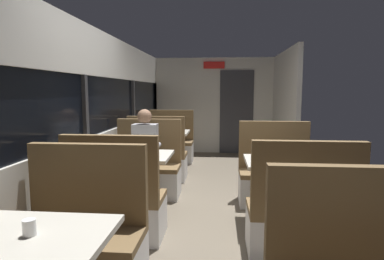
{
  "coord_description": "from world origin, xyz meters",
  "views": [
    {
      "loc": [
        0.15,
        -3.63,
        1.51
      ],
      "look_at": [
        -0.39,
        2.54,
        0.75
      ],
      "focal_mm": 29.98,
      "sensor_mm": 36.0,
      "label": 1
    }
  ],
  "objects_px": {
    "bench_mid_window_facing_end": "(117,207)",
    "bench_rear_aisle_facing_end": "(301,221)",
    "bench_far_window_facing_end": "(158,160)",
    "dining_table_far_window": "(165,137)",
    "dining_table_near_window": "(24,254)",
    "dining_table_mid_window": "(134,162)",
    "coffee_cup_primary": "(29,228)",
    "bench_near_window_facing_entry": "(82,247)",
    "dining_table_rear_aisle": "(286,169)",
    "bench_rear_aisle_facing_entry": "(275,179)",
    "bench_mid_window_facing_entry": "(147,173)",
    "seated_passenger": "(146,160)",
    "bench_far_window_facing_entry": "(171,146)"
  },
  "relations": [
    {
      "from": "bench_mid_window_facing_end",
      "to": "bench_rear_aisle_facing_end",
      "type": "xyz_separation_m",
      "value": [
        1.79,
        -0.2,
        0.0
      ]
    },
    {
      "from": "bench_far_window_facing_end",
      "to": "dining_table_far_window",
      "type": "bearing_deg",
      "value": 90.0
    },
    {
      "from": "bench_mid_window_facing_end",
      "to": "bench_rear_aisle_facing_end",
      "type": "height_order",
      "value": "same"
    },
    {
      "from": "bench_far_window_facing_end",
      "to": "dining_table_near_window",
      "type": "bearing_deg",
      "value": -90.0
    },
    {
      "from": "dining_table_mid_window",
      "to": "coffee_cup_primary",
      "type": "distance_m",
      "value": 2.22
    },
    {
      "from": "bench_rear_aisle_facing_end",
      "to": "dining_table_far_window",
      "type": "bearing_deg",
      "value": 119.74
    },
    {
      "from": "bench_near_window_facing_entry",
      "to": "dining_table_rear_aisle",
      "type": "distance_m",
      "value": 2.25
    },
    {
      "from": "bench_rear_aisle_facing_entry",
      "to": "dining_table_rear_aisle",
      "type": "bearing_deg",
      "value": -90.0
    },
    {
      "from": "bench_mid_window_facing_end",
      "to": "bench_rear_aisle_facing_entry",
      "type": "relative_size",
      "value": 1.0
    },
    {
      "from": "dining_table_near_window",
      "to": "bench_far_window_facing_end",
      "type": "bearing_deg",
      "value": 90.0
    },
    {
      "from": "bench_far_window_facing_end",
      "to": "coffee_cup_primary",
      "type": "bearing_deg",
      "value": -89.54
    },
    {
      "from": "dining_table_rear_aisle",
      "to": "bench_rear_aisle_facing_end",
      "type": "bearing_deg",
      "value": -90.0
    },
    {
      "from": "bench_near_window_facing_entry",
      "to": "bench_rear_aisle_facing_entry",
      "type": "height_order",
      "value": "same"
    },
    {
      "from": "bench_mid_window_facing_entry",
      "to": "bench_rear_aisle_facing_end",
      "type": "xyz_separation_m",
      "value": [
        1.79,
        -1.6,
        0.0
      ]
    },
    {
      "from": "dining_table_mid_window",
      "to": "bench_mid_window_facing_entry",
      "type": "xyz_separation_m",
      "value": [
        0.0,
        0.7,
        -0.31
      ]
    },
    {
      "from": "dining_table_near_window",
      "to": "bench_far_window_facing_end",
      "type": "height_order",
      "value": "bench_far_window_facing_end"
    },
    {
      "from": "bench_mid_window_facing_entry",
      "to": "bench_near_window_facing_entry",
      "type": "bearing_deg",
      "value": -90.0
    },
    {
      "from": "bench_near_window_facing_entry",
      "to": "seated_passenger",
      "type": "xyz_separation_m",
      "value": [
        0.0,
        2.16,
        0.21
      ]
    },
    {
      "from": "bench_mid_window_facing_entry",
      "to": "dining_table_far_window",
      "type": "bearing_deg",
      "value": 90.0
    },
    {
      "from": "bench_near_window_facing_entry",
      "to": "bench_rear_aisle_facing_end",
      "type": "relative_size",
      "value": 1.0
    },
    {
      "from": "bench_near_window_facing_entry",
      "to": "bench_mid_window_facing_entry",
      "type": "distance_m",
      "value": 2.23
    },
    {
      "from": "bench_mid_window_facing_entry",
      "to": "dining_table_mid_window",
      "type": "bearing_deg",
      "value": -90.0
    },
    {
      "from": "bench_rear_aisle_facing_end",
      "to": "coffee_cup_primary",
      "type": "distance_m",
      "value": 2.25
    },
    {
      "from": "bench_far_window_facing_entry",
      "to": "bench_far_window_facing_end",
      "type": "bearing_deg",
      "value": -90.0
    },
    {
      "from": "dining_table_near_window",
      "to": "bench_mid_window_facing_end",
      "type": "height_order",
      "value": "bench_mid_window_facing_end"
    },
    {
      "from": "bench_mid_window_facing_end",
      "to": "dining_table_far_window",
      "type": "height_order",
      "value": "bench_mid_window_facing_end"
    },
    {
      "from": "dining_table_rear_aisle",
      "to": "coffee_cup_primary",
      "type": "height_order",
      "value": "coffee_cup_primary"
    },
    {
      "from": "bench_far_window_facing_entry",
      "to": "coffee_cup_primary",
      "type": "xyz_separation_m",
      "value": [
        0.03,
        -5.15,
        0.46
      ]
    },
    {
      "from": "bench_rear_aisle_facing_end",
      "to": "bench_rear_aisle_facing_entry",
      "type": "xyz_separation_m",
      "value": [
        0.0,
        1.4,
        0.0
      ]
    },
    {
      "from": "dining_table_mid_window",
      "to": "dining_table_rear_aisle",
      "type": "distance_m",
      "value": 1.8
    },
    {
      "from": "bench_rear_aisle_facing_entry",
      "to": "coffee_cup_primary",
      "type": "bearing_deg",
      "value": -122.93
    },
    {
      "from": "dining_table_mid_window",
      "to": "bench_far_window_facing_end",
      "type": "bearing_deg",
      "value": 90.0
    },
    {
      "from": "dining_table_far_window",
      "to": "bench_rear_aisle_facing_entry",
      "type": "height_order",
      "value": "bench_rear_aisle_facing_entry"
    },
    {
      "from": "dining_table_rear_aisle",
      "to": "bench_rear_aisle_facing_entry",
      "type": "distance_m",
      "value": 0.77
    },
    {
      "from": "bench_far_window_facing_entry",
      "to": "dining_table_rear_aisle",
      "type": "height_order",
      "value": "bench_far_window_facing_entry"
    },
    {
      "from": "bench_far_window_facing_end",
      "to": "bench_far_window_facing_entry",
      "type": "bearing_deg",
      "value": 90.0
    },
    {
      "from": "bench_far_window_facing_entry",
      "to": "dining_table_near_window",
      "type": "bearing_deg",
      "value": -90.0
    },
    {
      "from": "bench_mid_window_facing_entry",
      "to": "bench_far_window_facing_end",
      "type": "height_order",
      "value": "same"
    },
    {
      "from": "coffee_cup_primary",
      "to": "dining_table_rear_aisle",
      "type": "bearing_deg",
      "value": 48.91
    },
    {
      "from": "dining_table_near_window",
      "to": "bench_rear_aisle_facing_end",
      "type": "relative_size",
      "value": 0.82
    },
    {
      "from": "bench_rear_aisle_facing_end",
      "to": "bench_rear_aisle_facing_entry",
      "type": "relative_size",
      "value": 1.0
    },
    {
      "from": "dining_table_near_window",
      "to": "coffee_cup_primary",
      "type": "bearing_deg",
      "value": 28.18
    },
    {
      "from": "bench_mid_window_facing_end",
      "to": "coffee_cup_primary",
      "type": "bearing_deg",
      "value": -88.87
    },
    {
      "from": "dining_table_mid_window",
      "to": "bench_rear_aisle_facing_entry",
      "type": "xyz_separation_m",
      "value": [
        1.79,
        0.5,
        -0.31
      ]
    },
    {
      "from": "bench_near_window_facing_entry",
      "to": "bench_rear_aisle_facing_entry",
      "type": "bearing_deg",
      "value": 48.65
    },
    {
      "from": "dining_table_far_window",
      "to": "coffee_cup_primary",
      "type": "relative_size",
      "value": 10.0
    },
    {
      "from": "dining_table_near_window",
      "to": "dining_table_mid_window",
      "type": "distance_m",
      "value": 2.23
    },
    {
      "from": "dining_table_far_window",
      "to": "bench_far_window_facing_end",
      "type": "xyz_separation_m",
      "value": [
        0.0,
        -0.7,
        -0.31
      ]
    },
    {
      "from": "bench_near_window_facing_entry",
      "to": "dining_table_mid_window",
      "type": "height_order",
      "value": "bench_near_window_facing_entry"
    },
    {
      "from": "bench_mid_window_facing_entry",
      "to": "bench_rear_aisle_facing_end",
      "type": "distance_m",
      "value": 2.4
    }
  ]
}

